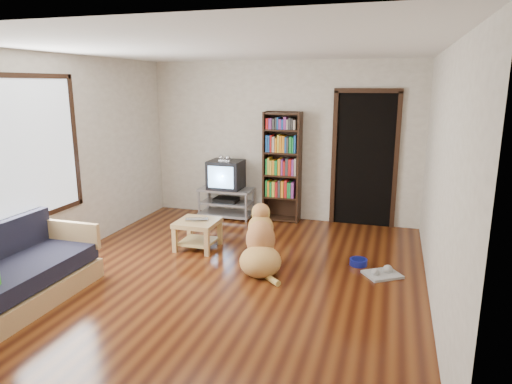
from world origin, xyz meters
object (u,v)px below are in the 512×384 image
(grey_rag, at_px, (382,274))
(crt_tv, at_px, (226,174))
(tv_stand, at_px, (226,202))
(sofa, at_px, (14,280))
(dog_bowl, at_px, (358,262))
(coffee_table, at_px, (198,229))
(dog, at_px, (261,246))
(bookshelf, at_px, (282,161))
(laptop, at_px, (196,220))

(grey_rag, relative_size, crt_tv, 0.69)
(tv_stand, distance_m, sofa, 3.76)
(dog_bowl, xyz_separation_m, grey_rag, (0.30, -0.25, -0.03))
(sofa, distance_m, coffee_table, 2.36)
(crt_tv, bearing_deg, dog_bowl, -33.50)
(crt_tv, xyz_separation_m, coffee_table, (0.16, -1.58, -0.46))
(sofa, bearing_deg, dog, 36.69)
(dog_bowl, height_order, dog, dog)
(tv_stand, relative_size, bookshelf, 0.50)
(sofa, bearing_deg, dog_bowl, 32.25)
(dog_bowl, relative_size, crt_tv, 0.38)
(dog, bearing_deg, dog_bowl, 22.51)
(laptop, distance_m, grey_rag, 2.53)
(sofa, bearing_deg, crt_tv, 75.07)
(dog_bowl, relative_size, grey_rag, 0.55)
(coffee_table, bearing_deg, laptop, -90.00)
(sofa, bearing_deg, bookshelf, 62.68)
(dog_bowl, bearing_deg, grey_rag, -39.81)
(bookshelf, bearing_deg, grey_rag, -47.84)
(dog_bowl, height_order, coffee_table, coffee_table)
(laptop, distance_m, sofa, 2.34)
(grey_rag, distance_m, sofa, 4.08)
(crt_tv, distance_m, dog, 2.40)
(dog, bearing_deg, sofa, -143.31)
(grey_rag, relative_size, coffee_table, 0.73)
(laptop, xyz_separation_m, tv_stand, (-0.16, 1.59, -0.14))
(laptop, distance_m, bookshelf, 1.95)
(bookshelf, xyz_separation_m, coffee_table, (-0.79, -1.65, -0.72))
(crt_tv, height_order, sofa, crt_tv)
(laptop, distance_m, tv_stand, 1.61)
(tv_stand, xyz_separation_m, coffee_table, (0.16, -1.56, 0.01))
(bookshelf, xyz_separation_m, dog, (0.25, -2.10, -0.70))
(bookshelf, height_order, coffee_table, bookshelf)
(dog_bowl, height_order, crt_tv, crt_tv)
(crt_tv, bearing_deg, tv_stand, -90.00)
(dog_bowl, xyz_separation_m, coffee_table, (-2.19, -0.03, 0.24))
(coffee_table, bearing_deg, bookshelf, 64.59)
(laptop, relative_size, tv_stand, 0.35)
(sofa, bearing_deg, tv_stand, 74.98)
(grey_rag, height_order, sofa, sofa)
(laptop, height_order, tv_stand, tv_stand)
(dog_bowl, bearing_deg, crt_tv, 146.50)
(bookshelf, bearing_deg, dog_bowl, -49.29)
(sofa, height_order, coffee_table, sofa)
(dog, bearing_deg, bookshelf, 96.84)
(bookshelf, height_order, dog, bookshelf)
(tv_stand, distance_m, crt_tv, 0.47)
(grey_rag, bearing_deg, dog, -171.14)
(dog_bowl, relative_size, dog, 0.24)
(tv_stand, height_order, dog, dog)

